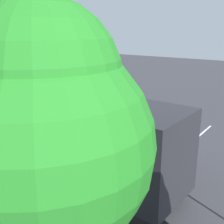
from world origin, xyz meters
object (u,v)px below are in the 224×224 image
at_px(traffic_cone, 138,113).
at_px(tour_bus, 62,132).
at_px(spectator_left, 121,132).
at_px(tree_centre, 46,130).
at_px(spectator_far_right, 66,117).
at_px(spectator_right, 81,120).
at_px(spectator_far_left, 144,136).
at_px(spectator_centre, 97,126).
at_px(stunt_motorcycle, 108,103).
at_px(parked_motorcycle_silver, 121,151).

bearing_deg(traffic_cone, tour_bus, 97.30).
height_order(spectator_left, traffic_cone, spectator_left).
bearing_deg(tree_centre, tour_bus, -46.03).
distance_m(tour_bus, spectator_left, 3.03).
distance_m(spectator_far_right, tree_centre, 11.06).
xyz_separation_m(spectator_right, tree_centre, (-6.25, 7.75, 3.14)).
distance_m(spectator_far_left, spectator_centre, 2.46).
distance_m(tour_bus, stunt_motorcycle, 8.54).
xyz_separation_m(spectator_far_right, stunt_motorcycle, (0.71, -4.77, -0.39)).
relative_size(spectator_right, parked_motorcycle_silver, 0.83).
bearing_deg(spectator_centre, spectator_far_left, -172.38).
xyz_separation_m(spectator_left, spectator_centre, (1.28, 0.22, 0.07)).
bearing_deg(spectator_left, spectator_far_right, -2.93).
distance_m(tour_bus, spectator_right, 3.51).
xyz_separation_m(spectator_left, spectator_right, (2.68, -0.23, 0.00)).
distance_m(spectator_right, traffic_cone, 4.87).
height_order(spectator_right, traffic_cone, spectator_right).
bearing_deg(tour_bus, stunt_motorcycle, -66.10).
height_order(spectator_centre, tree_centre, tree_centre).
relative_size(spectator_right, traffic_cone, 2.69).
bearing_deg(tour_bus, spectator_far_left, -126.64).
xyz_separation_m(tour_bus, spectator_right, (1.69, -3.01, -0.64)).
relative_size(spectator_left, tree_centre, 0.27).
height_order(tour_bus, spectator_far_left, tour_bus).
xyz_separation_m(tour_bus, tree_centre, (-4.56, 4.73, 2.49)).
bearing_deg(stunt_motorcycle, spectator_left, 131.73).
bearing_deg(spectator_far_left, tour_bus, 53.36).
xyz_separation_m(spectator_right, traffic_cone, (-0.69, -4.77, -0.70)).
bearing_deg(tour_bus, tree_centre, 133.97).
height_order(spectator_left, parked_motorcycle_silver, spectator_left).
relative_size(tour_bus, stunt_motorcycle, 5.16).
xyz_separation_m(spectator_centre, spectator_far_right, (2.44, -0.41, -0.07)).
xyz_separation_m(spectator_far_left, stunt_motorcycle, (5.59, -4.85, -0.41)).
bearing_deg(spectator_far_right, stunt_motorcycle, -81.54).
relative_size(spectator_left, traffic_cone, 2.66).
height_order(spectator_far_right, stunt_motorcycle, spectator_far_right).
distance_m(spectator_far_right, parked_motorcycle_silver, 4.43).
xyz_separation_m(spectator_right, stunt_motorcycle, (1.75, -4.73, -0.39)).
height_order(spectator_far_left, traffic_cone, spectator_far_left).
distance_m(spectator_right, spectator_far_right, 1.04).
bearing_deg(tree_centre, traffic_cone, -66.04).
bearing_deg(spectator_right, tree_centre, 128.91).
xyz_separation_m(spectator_centre, traffic_cone, (0.71, -5.21, -0.77)).
height_order(parked_motorcycle_silver, traffic_cone, parked_motorcycle_silver).
bearing_deg(parked_motorcycle_silver, traffic_cone, -66.47).
bearing_deg(spectator_left, stunt_motorcycle, -48.27).
bearing_deg(spectator_far_left, stunt_motorcycle, -40.96).
relative_size(spectator_right, stunt_motorcycle, 0.84).
height_order(tour_bus, traffic_cone, tour_bus).
distance_m(spectator_far_left, stunt_motorcycle, 7.41).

